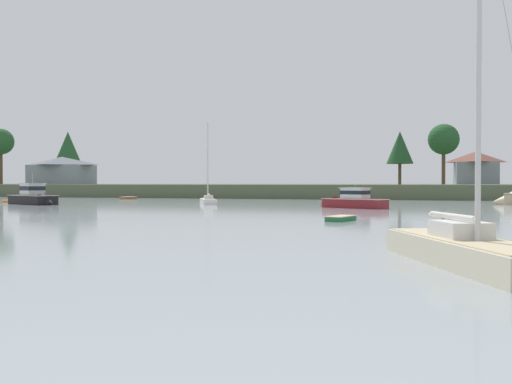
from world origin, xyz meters
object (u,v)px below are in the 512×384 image
object	(u,v)px
cruiser_maroon	(349,203)
sailboat_white	(208,202)
dinghy_green	(341,219)
dinghy_wood	(128,198)
sailboat_cream	(466,257)
dinghy_orange	(12,201)
cruiser_black	(36,200)

from	to	relation	value
cruiser_maroon	sailboat_white	xyz separation A→B (m)	(-17.39, 6.71, -0.25)
cruiser_maroon	dinghy_green	xyz separation A→B (m)	(1.45, -19.12, -0.35)
dinghy_wood	cruiser_maroon	bearing A→B (deg)	-30.27
dinghy_green	sailboat_white	world-z (taller)	sailboat_white
sailboat_white	sailboat_cream	bearing A→B (deg)	-60.90
dinghy_orange	sailboat_white	size ratio (longest dim) A/B	0.27
dinghy_green	dinghy_orange	bearing A→B (deg)	152.12
dinghy_green	sailboat_cream	bearing A→B (deg)	-72.22
dinghy_wood	dinghy_green	distance (m)	54.30
dinghy_orange	dinghy_wood	bearing A→B (deg)	64.68
dinghy_orange	cruiser_maroon	bearing A→B (deg)	-5.91
cruiser_black	dinghy_wood	bearing A→B (deg)	89.77
cruiser_maroon	cruiser_black	world-z (taller)	cruiser_black
sailboat_cream	dinghy_green	bearing A→B (deg)	107.78
dinghy_green	cruiser_black	distance (m)	41.22
dinghy_wood	sailboat_white	size ratio (longest dim) A/B	0.30
dinghy_orange	sailboat_white	distance (m)	25.85
dinghy_orange	cruiser_maroon	xyz separation A→B (m)	(43.14, -4.47, 0.36)
sailboat_white	dinghy_orange	bearing A→B (deg)	-175.01
dinghy_wood	cruiser_maroon	xyz separation A→B (m)	(35.46, -20.70, 0.33)
sailboat_cream	dinghy_green	xyz separation A→B (m)	(-6.06, 18.91, -0.14)
sailboat_cream	sailboat_white	xyz separation A→B (m)	(-24.91, 44.75, -0.04)
sailboat_cream	cruiser_maroon	xyz separation A→B (m)	(-7.52, 38.03, 0.21)
cruiser_maroon	sailboat_white	world-z (taller)	sailboat_white
cruiser_black	sailboat_white	xyz separation A→B (m)	(18.16, 7.69, -0.31)
dinghy_wood	dinghy_orange	bearing A→B (deg)	-115.32
dinghy_green	cruiser_black	size ratio (longest dim) A/B	0.35
sailboat_cream	cruiser_black	world-z (taller)	sailboat_cream
dinghy_wood	sailboat_white	distance (m)	22.85
sailboat_cream	cruiser_black	distance (m)	56.82
sailboat_cream	dinghy_green	world-z (taller)	sailboat_cream
sailboat_cream	cruiser_maroon	distance (m)	38.77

